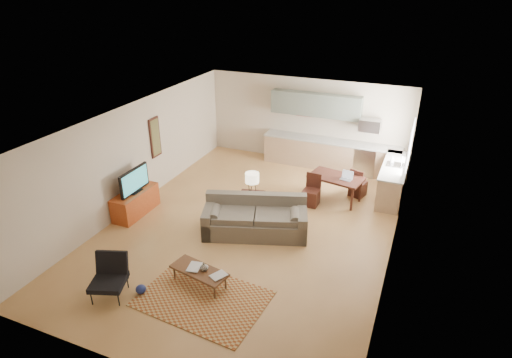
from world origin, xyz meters
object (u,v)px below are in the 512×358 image
at_px(sofa, 255,217).
at_px(tv_credenza, 136,202).
at_px(coffee_table, 200,277).
at_px(armchair, 108,279).
at_px(dining_table, 335,188).
at_px(console_table, 252,206).

bearing_deg(sofa, tv_credenza, 166.65).
relative_size(coffee_table, armchair, 1.45).
height_order(coffee_table, tv_credenza, tv_credenza).
xyz_separation_m(armchair, tv_credenza, (-1.48, 2.78, -0.09)).
height_order(tv_credenza, dining_table, dining_table).
xyz_separation_m(tv_credenza, dining_table, (4.51, 2.66, 0.04)).
distance_m(armchair, tv_credenza, 3.15).
bearing_deg(console_table, coffee_table, -100.95).
bearing_deg(coffee_table, console_table, 102.37).
bearing_deg(sofa, console_table, 99.78).
height_order(console_table, dining_table, dining_table).
height_order(armchair, tv_credenza, armchair).
bearing_deg(tv_credenza, console_table, 17.99).
distance_m(tv_credenza, dining_table, 5.24).
bearing_deg(tv_credenza, armchair, -62.01).
relative_size(console_table, dining_table, 0.51).
height_order(coffee_table, dining_table, dining_table).
relative_size(coffee_table, console_table, 1.68).
relative_size(sofa, console_table, 3.57).
distance_m(sofa, coffee_table, 2.17).
relative_size(coffee_table, tv_credenza, 0.87).
height_order(sofa, console_table, sofa).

